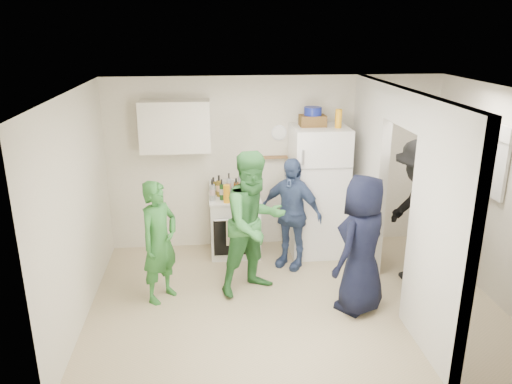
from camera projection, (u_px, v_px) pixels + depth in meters
floor at (293, 299)px, 6.05m from camera, size 4.80×4.80×0.00m
wall_back at (275, 163)px, 7.25m from camera, size 4.80×0.00×4.80m
wall_front at (331, 272)px, 4.04m from camera, size 4.80×0.00×4.80m
wall_left at (78, 209)px, 5.42m from camera, size 0.00×3.40×3.40m
wall_right at (496, 195)px, 5.87m from camera, size 0.00×3.40×3.40m
ceiling at (298, 90)px, 5.25m from camera, size 4.80×4.80×0.00m
partition_pier_back at (368, 172)px, 6.80m from camera, size 0.12×1.20×2.50m
partition_pier_front at (440, 237)px, 4.72m from camera, size 0.12×1.20×2.50m
partition_header at (406, 108)px, 5.43m from camera, size 0.12×1.00×0.40m
stove at (235, 225)px, 7.14m from camera, size 0.72×0.60×0.86m
upper_cabinet at (175, 126)px, 6.76m from camera, size 0.95×0.34×0.70m
fridge at (318, 191)px, 7.07m from camera, size 0.76×0.74×1.84m
wicker_basket at (313, 121)px, 6.79m from camera, size 0.35×0.25×0.15m
blue_bowl at (313, 111)px, 6.75m from camera, size 0.24×0.24×0.11m
yellow_cup_stack_top at (338, 119)px, 6.67m from camera, size 0.09×0.09×0.25m
wall_clock at (279, 133)px, 7.10m from camera, size 0.22×0.02×0.22m
spice_shelf at (275, 157)px, 7.17m from camera, size 0.35×0.08×0.03m
nook_window at (490, 158)px, 5.93m from camera, size 0.03×0.70×0.80m
nook_window_frame at (489, 158)px, 5.93m from camera, size 0.04×0.76×0.86m
nook_valance at (491, 129)px, 5.82m from camera, size 0.04×0.82×0.18m
yellow_cup_stack_stove at (227, 194)px, 6.75m from camera, size 0.09×0.09×0.25m
red_cup at (251, 197)px, 6.82m from camera, size 0.09×0.09×0.12m
person_green_left at (159, 242)px, 5.84m from camera, size 0.62×0.65×1.49m
person_green_center at (254, 223)px, 5.99m from camera, size 1.08×1.00×1.78m
person_denim at (291, 213)px, 6.67m from camera, size 0.94×0.83×1.53m
person_navy at (362, 245)px, 5.60m from camera, size 0.93×0.91×1.62m
person_nook at (418, 214)px, 6.18m from camera, size 0.74×1.24×1.87m
bottle_a at (214, 186)px, 7.07m from camera, size 0.08×0.08×0.26m
bottle_b at (222, 190)px, 6.85m from camera, size 0.06×0.06×0.30m
bottle_c at (229, 184)px, 7.09m from camera, size 0.06×0.06×0.31m
bottle_d at (236, 188)px, 6.92m from camera, size 0.07×0.07×0.29m
bottle_e at (240, 182)px, 7.13m from camera, size 0.06×0.06×0.32m
bottle_f at (246, 186)px, 6.98m from camera, size 0.07×0.07×0.30m
bottle_g at (253, 184)px, 7.13m from camera, size 0.07×0.07×0.28m
bottle_h at (212, 190)px, 6.82m from camera, size 0.08×0.08×0.31m
bottle_i at (236, 186)px, 7.08m from camera, size 0.07×0.07×0.24m
bottle_j at (258, 189)px, 6.90m from camera, size 0.06×0.06×0.29m
bottle_k at (219, 186)px, 6.99m from camera, size 0.07×0.07×0.31m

